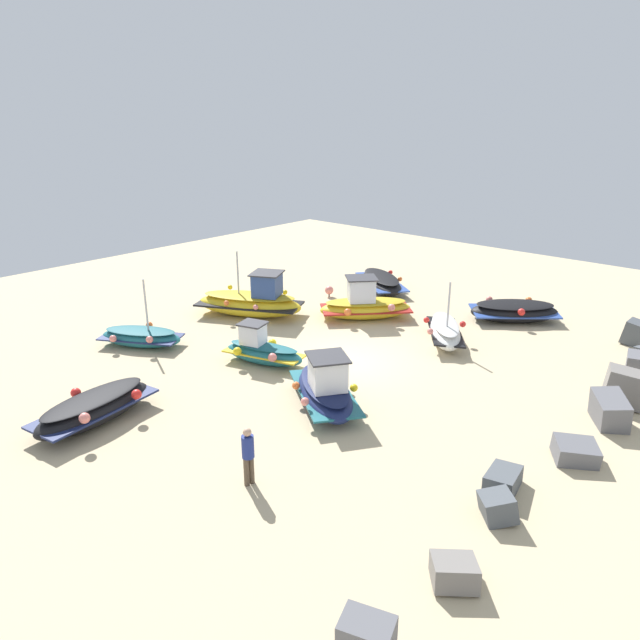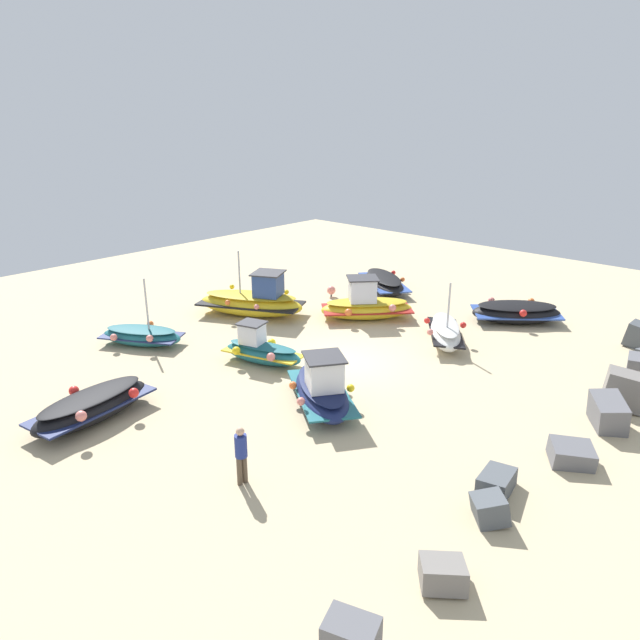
{
  "view_description": "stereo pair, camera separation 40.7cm",
  "coord_description": "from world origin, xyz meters",
  "px_view_note": "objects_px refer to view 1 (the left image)",
  "views": [
    {
      "loc": [
        16.02,
        12.84,
        8.99
      ],
      "look_at": [
        -1.0,
        -2.23,
        0.9
      ],
      "focal_mm": 32.41,
      "sensor_mm": 36.0,
      "label": 1
    },
    {
      "loc": [
        15.74,
        13.15,
        8.99
      ],
      "look_at": [
        -1.0,
        -2.23,
        0.9
      ],
      "focal_mm": 32.41,
      "sensor_mm": 36.0,
      "label": 2
    }
  ],
  "objects_px": {
    "fishing_boat_6": "(252,301)",
    "mooring_buoy_0": "(329,290)",
    "fishing_boat_7": "(381,282)",
    "fishing_boat_8": "(514,311)",
    "fishing_boat_3": "(325,389)",
    "fishing_boat_1": "(262,350)",
    "fishing_boat_5": "(141,337)",
    "fishing_boat_0": "(365,305)",
    "fishing_boat_2": "(95,408)",
    "fishing_boat_4": "(445,331)",
    "person_walking": "(248,452)"
  },
  "relations": [
    {
      "from": "fishing_boat_5",
      "to": "fishing_boat_0",
      "type": "bearing_deg",
      "value": -148.26
    },
    {
      "from": "fishing_boat_6",
      "to": "fishing_boat_5",
      "type": "bearing_deg",
      "value": -123.07
    },
    {
      "from": "fishing_boat_1",
      "to": "fishing_boat_8",
      "type": "height_order",
      "value": "fishing_boat_1"
    },
    {
      "from": "fishing_boat_3",
      "to": "fishing_boat_4",
      "type": "xyz_separation_m",
      "value": [
        -7.52,
        0.07,
        -0.11
      ]
    },
    {
      "from": "fishing_boat_6",
      "to": "fishing_boat_8",
      "type": "height_order",
      "value": "fishing_boat_6"
    },
    {
      "from": "fishing_boat_3",
      "to": "fishing_boat_2",
      "type": "bearing_deg",
      "value": -95.38
    },
    {
      "from": "fishing_boat_3",
      "to": "fishing_boat_7",
      "type": "bearing_deg",
      "value": 152.72
    },
    {
      "from": "fishing_boat_0",
      "to": "fishing_boat_3",
      "type": "bearing_deg",
      "value": 71.57
    },
    {
      "from": "fishing_boat_0",
      "to": "fishing_boat_8",
      "type": "height_order",
      "value": "fishing_boat_0"
    },
    {
      "from": "person_walking",
      "to": "fishing_boat_7",
      "type": "bearing_deg",
      "value": -58.03
    },
    {
      "from": "fishing_boat_7",
      "to": "fishing_boat_2",
      "type": "bearing_deg",
      "value": 131.49
    },
    {
      "from": "fishing_boat_7",
      "to": "fishing_boat_6",
      "type": "bearing_deg",
      "value": 110.21
    },
    {
      "from": "fishing_boat_1",
      "to": "fishing_boat_3",
      "type": "bearing_deg",
      "value": 149.67
    },
    {
      "from": "fishing_boat_8",
      "to": "mooring_buoy_0",
      "type": "bearing_deg",
      "value": 157.18
    },
    {
      "from": "fishing_boat_7",
      "to": "fishing_boat_8",
      "type": "bearing_deg",
      "value": -144.88
    },
    {
      "from": "fishing_boat_0",
      "to": "fishing_boat_8",
      "type": "xyz_separation_m",
      "value": [
        -4.25,
        5.4,
        -0.16
      ]
    },
    {
      "from": "fishing_boat_4",
      "to": "fishing_boat_0",
      "type": "bearing_deg",
      "value": 50.16
    },
    {
      "from": "person_walking",
      "to": "fishing_boat_5",
      "type": "bearing_deg",
      "value": -11.38
    },
    {
      "from": "fishing_boat_3",
      "to": "fishing_boat_1",
      "type": "bearing_deg",
      "value": -159.23
    },
    {
      "from": "fishing_boat_3",
      "to": "fishing_boat_5",
      "type": "bearing_deg",
      "value": -138.51
    },
    {
      "from": "fishing_boat_2",
      "to": "fishing_boat_5",
      "type": "distance_m",
      "value": 6.28
    },
    {
      "from": "fishing_boat_7",
      "to": "mooring_buoy_0",
      "type": "relative_size",
      "value": 7.84
    },
    {
      "from": "fishing_boat_6",
      "to": "mooring_buoy_0",
      "type": "xyz_separation_m",
      "value": [
        -4.7,
        0.79,
        -0.34
      ]
    },
    {
      "from": "fishing_boat_8",
      "to": "person_walking",
      "type": "height_order",
      "value": "person_walking"
    },
    {
      "from": "fishing_boat_1",
      "to": "person_walking",
      "type": "distance_m",
      "value": 7.72
    },
    {
      "from": "fishing_boat_0",
      "to": "fishing_boat_4",
      "type": "height_order",
      "value": "fishing_boat_4"
    },
    {
      "from": "fishing_boat_2",
      "to": "person_walking",
      "type": "distance_m",
      "value": 6.06
    },
    {
      "from": "fishing_boat_3",
      "to": "mooring_buoy_0",
      "type": "xyz_separation_m",
      "value": [
        -9.2,
        -7.75,
        -0.25
      ]
    },
    {
      "from": "fishing_boat_4",
      "to": "mooring_buoy_0",
      "type": "distance_m",
      "value": 8.0
    },
    {
      "from": "fishing_boat_0",
      "to": "fishing_boat_7",
      "type": "height_order",
      "value": "fishing_boat_0"
    },
    {
      "from": "fishing_boat_0",
      "to": "fishing_boat_5",
      "type": "relative_size",
      "value": 1.19
    },
    {
      "from": "fishing_boat_4",
      "to": "fishing_boat_8",
      "type": "relative_size",
      "value": 0.87
    },
    {
      "from": "fishing_boat_7",
      "to": "fishing_boat_8",
      "type": "height_order",
      "value": "fishing_boat_8"
    },
    {
      "from": "fishing_boat_8",
      "to": "fishing_boat_1",
      "type": "bearing_deg",
      "value": -155.46
    },
    {
      "from": "fishing_boat_6",
      "to": "fishing_boat_8",
      "type": "distance_m",
      "value": 12.22
    },
    {
      "from": "fishing_boat_3",
      "to": "person_walking",
      "type": "height_order",
      "value": "fishing_boat_3"
    },
    {
      "from": "fishing_boat_7",
      "to": "fishing_boat_3",
      "type": "bearing_deg",
      "value": 153.68
    },
    {
      "from": "fishing_boat_0",
      "to": "fishing_boat_2",
      "type": "height_order",
      "value": "fishing_boat_0"
    },
    {
      "from": "fishing_boat_2",
      "to": "fishing_boat_7",
      "type": "xyz_separation_m",
      "value": [
        -17.59,
        -1.85,
        -0.04
      ]
    },
    {
      "from": "fishing_boat_1",
      "to": "fishing_boat_4",
      "type": "distance_m",
      "value": 7.72
    },
    {
      "from": "fishing_boat_2",
      "to": "fishing_boat_8",
      "type": "height_order",
      "value": "fishing_boat_2"
    },
    {
      "from": "fishing_boat_4",
      "to": "person_walking",
      "type": "relative_size",
      "value": 2.21
    },
    {
      "from": "person_walking",
      "to": "fishing_boat_8",
      "type": "bearing_deg",
      "value": -82.39
    },
    {
      "from": "fishing_boat_2",
      "to": "fishing_boat_4",
      "type": "xyz_separation_m",
      "value": [
        -13.04,
        4.69,
        0.01
      ]
    },
    {
      "from": "fishing_boat_0",
      "to": "fishing_boat_6",
      "type": "xyz_separation_m",
      "value": [
        3.26,
        -4.23,
        0.07
      ]
    },
    {
      "from": "fishing_boat_1",
      "to": "fishing_boat_2",
      "type": "distance_m",
      "value": 6.54
    },
    {
      "from": "fishing_boat_6",
      "to": "fishing_boat_7",
      "type": "distance_m",
      "value": 7.84
    },
    {
      "from": "fishing_boat_4",
      "to": "fishing_boat_5",
      "type": "height_order",
      "value": "fishing_boat_5"
    },
    {
      "from": "fishing_boat_2",
      "to": "mooring_buoy_0",
      "type": "distance_m",
      "value": 15.06
    },
    {
      "from": "fishing_boat_2",
      "to": "fishing_boat_5",
      "type": "xyz_separation_m",
      "value": [
        -4.41,
        -4.46,
        -0.08
      ]
    }
  ]
}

